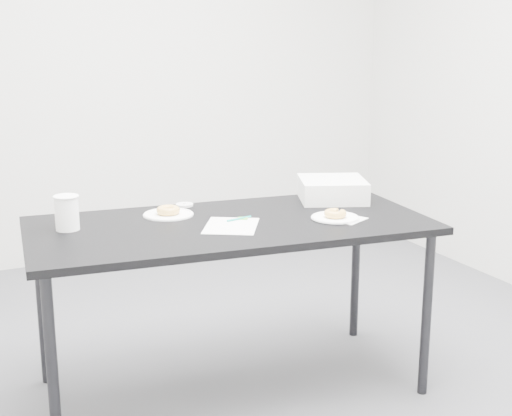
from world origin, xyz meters
name	(u,v)px	position (x,y,z in m)	size (l,w,h in m)	color
floor	(242,373)	(0.00, 0.00, 0.00)	(4.00, 4.00, 0.00)	#4D4E52
wall_back	(119,59)	(0.00, 2.00, 1.35)	(4.00, 0.02, 2.70)	silver
table	(230,235)	(-0.10, -0.10, 0.70)	(1.72, 0.93, 0.75)	black
scorecard	(231,226)	(-0.12, -0.17, 0.75)	(0.21, 0.26, 0.00)	white
logo_patch	(243,218)	(-0.03, -0.08, 0.76)	(0.04, 0.04, 0.00)	green
pen	(239,219)	(-0.05, -0.09, 0.76)	(0.01, 0.01, 0.12)	#0D988C
napkin	(346,219)	(0.36, -0.27, 0.76)	(0.14, 0.14, 0.00)	white
plate_near	(335,218)	(0.33, -0.25, 0.76)	(0.20, 0.20, 0.01)	white
donut_near	(335,213)	(0.33, -0.25, 0.78)	(0.10, 0.10, 0.03)	#C08A3C
plate_far	(168,215)	(-0.29, 0.11, 0.76)	(0.22, 0.22, 0.01)	white
donut_far	(168,210)	(-0.29, 0.11, 0.78)	(0.10, 0.10, 0.03)	#C08A3C
coffee_cup	(67,213)	(-0.73, 0.06, 0.82)	(0.09, 0.09, 0.14)	white
cup_lid	(184,205)	(-0.17, 0.24, 0.76)	(0.08, 0.08, 0.01)	silver
bakery_box	(332,189)	(0.50, 0.07, 0.80)	(0.30, 0.30, 0.10)	silver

